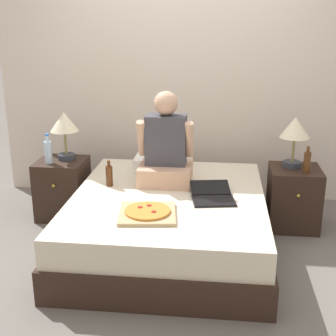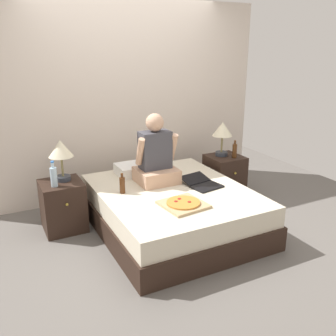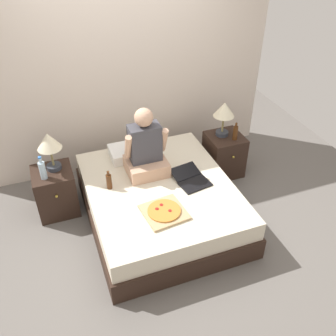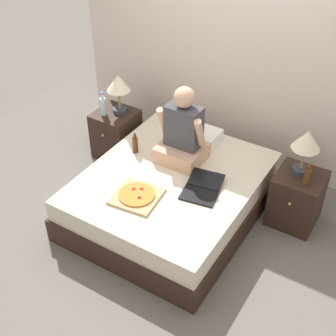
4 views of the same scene
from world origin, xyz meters
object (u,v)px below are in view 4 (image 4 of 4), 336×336
beer_bottle (307,176)px  person_seated (183,134)px  nightstand_left (116,134)px  pizza_box (137,196)px  lamp_on_right_nightstand (306,143)px  nightstand_right (296,198)px  water_bottle (103,106)px  laptop (201,190)px  bed (171,195)px  beer_bottle_on_bed (135,144)px  lamp_on_left_nightstand (118,86)px

beer_bottle → person_seated: bearing=-173.2°
nightstand_left → pizza_box: nightstand_left is taller
nightstand_left → lamp_on_right_nightstand: bearing=1.4°
nightstand_right → water_bottle: bearing=-177.7°
water_bottle → laptop: (1.50, -0.51, -0.17)m
bed → nightstand_left: nightstand_left is taller
pizza_box → beer_bottle_on_bed: beer_bottle_on_bed is taller
nightstand_left → beer_bottle: bearing=-2.6°
bed → person_seated: bearing=100.7°
lamp_on_left_nightstand → lamp_on_right_nightstand: (2.07, 0.00, 0.00)m
beer_bottle_on_bed → pizza_box: bearing=-54.2°
bed → water_bottle: bearing=158.5°
laptop → beer_bottle_on_bed: size_ratio=2.10×
lamp_on_left_nightstand → pizza_box: size_ratio=1.02×
bed → laptop: 0.44m
laptop → beer_bottle_on_bed: bearing=166.9°
nightstand_right → beer_bottle: size_ratio=2.40×
water_bottle → beer_bottle: 2.29m
lamp_on_right_nightstand → laptop: 1.02m
nightstand_left → laptop: size_ratio=1.20×
lamp_on_left_nightstand → water_bottle: 0.28m
person_seated → nightstand_left: bearing=166.5°
nightstand_left → lamp_on_right_nightstand: lamp_on_right_nightstand is taller
lamp_on_right_nightstand → beer_bottle_on_bed: lamp_on_right_nightstand is taller
lamp_on_left_nightstand → lamp_on_right_nightstand: bearing=0.0°
nightstand_left → laptop: bearing=-22.8°
nightstand_left → person_seated: 1.15m
beer_bottle → laptop: 0.95m
lamp_on_left_nightstand → water_bottle: bearing=-130.6°
pizza_box → laptop: bearing=39.2°
water_bottle → laptop: 1.60m
bed → lamp_on_left_nightstand: 1.35m
pizza_box → bed: bearing=76.2°
bed → nightstand_right: nightstand_right is taller
lamp_on_left_nightstand → laptop: size_ratio=0.98×
lamp_on_left_nightstand → nightstand_right: lamp_on_left_nightstand is taller
person_seated → pizza_box: 0.77m
person_seated → pizza_box: (-0.05, -0.72, -0.27)m
bed → lamp_on_right_nightstand: lamp_on_right_nightstand is taller
nightstand_right → beer_bottle_on_bed: beer_bottle_on_bed is taller
bed → laptop: size_ratio=4.06×
beer_bottle_on_bed → laptop: bearing=-13.1°
lamp_on_right_nightstand → laptop: size_ratio=0.98×
bed → beer_bottle: size_ratio=8.14×
laptop → beer_bottle_on_bed: 0.89m
water_bottle → nightstand_right: bearing=2.3°
water_bottle → bed: bearing=-21.5°
lamp_on_right_nightstand → beer_bottle: size_ratio=1.96×
laptop → person_seated: bearing=139.1°
lamp_on_left_nightstand → nightstand_right: 2.19m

